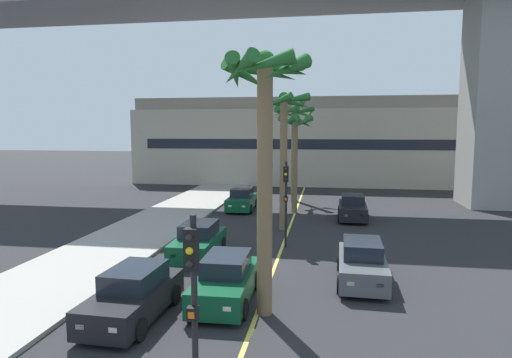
{
  "coord_description": "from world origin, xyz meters",
  "views": [
    {
      "loc": [
        2.04,
        1.34,
        5.72
      ],
      "look_at": [
        0.0,
        14.0,
        4.26
      ],
      "focal_mm": 30.56,
      "sensor_mm": 36.0,
      "label": 1
    }
  ],
  "objects_px": {
    "car_queue_front": "(242,200)",
    "traffic_light_median_near": "(193,296)",
    "car_queue_fourth": "(198,241)",
    "car_queue_fifth": "(134,295)",
    "car_queue_sixth": "(362,263)",
    "car_queue_third": "(353,208)",
    "palm_tree_near_median": "(294,128)",
    "palm_tree_farthest_median": "(265,116)",
    "palm_tree_far_median": "(295,136)",
    "palm_tree_mid_median": "(284,123)",
    "car_queue_second": "(226,280)",
    "traffic_light_median_far": "(286,192)"
  },
  "relations": [
    {
      "from": "car_queue_front",
      "to": "traffic_light_median_near",
      "type": "xyz_separation_m",
      "value": [
        3.53,
        -22.78,
        1.99
      ]
    },
    {
      "from": "car_queue_fourth",
      "to": "traffic_light_median_near",
      "type": "height_order",
      "value": "traffic_light_median_near"
    },
    {
      "from": "car_queue_fifth",
      "to": "car_queue_sixth",
      "type": "xyz_separation_m",
      "value": [
        7.1,
        4.37,
        0.0
      ]
    },
    {
      "from": "car_queue_fifth",
      "to": "traffic_light_median_near",
      "type": "distance_m",
      "value": 6.04
    },
    {
      "from": "car_queue_fifth",
      "to": "car_queue_sixth",
      "type": "bearing_deg",
      "value": 31.58
    },
    {
      "from": "car_queue_fourth",
      "to": "car_queue_sixth",
      "type": "bearing_deg",
      "value": -16.9
    },
    {
      "from": "car_queue_third",
      "to": "palm_tree_near_median",
      "type": "relative_size",
      "value": 0.54
    },
    {
      "from": "palm_tree_farthest_median",
      "to": "palm_tree_near_median",
      "type": "bearing_deg",
      "value": 91.89
    },
    {
      "from": "palm_tree_far_median",
      "to": "palm_tree_farthest_median",
      "type": "xyz_separation_m",
      "value": [
        0.28,
        -16.72,
        0.82
      ]
    },
    {
      "from": "palm_tree_near_median",
      "to": "palm_tree_far_median",
      "type": "height_order",
      "value": "palm_tree_near_median"
    },
    {
      "from": "car_queue_sixth",
      "to": "palm_tree_far_median",
      "type": "bearing_deg",
      "value": 104.74
    },
    {
      "from": "palm_tree_mid_median",
      "to": "palm_tree_far_median",
      "type": "height_order",
      "value": "palm_tree_mid_median"
    },
    {
      "from": "palm_tree_mid_median",
      "to": "palm_tree_farthest_median",
      "type": "relative_size",
      "value": 0.97
    },
    {
      "from": "palm_tree_mid_median",
      "to": "traffic_light_median_near",
      "type": "bearing_deg",
      "value": -89.98
    },
    {
      "from": "car_queue_fourth",
      "to": "traffic_light_median_near",
      "type": "distance_m",
      "value": 11.75
    },
    {
      "from": "car_queue_second",
      "to": "traffic_light_median_far",
      "type": "xyz_separation_m",
      "value": [
        1.35,
        7.03,
        1.99
      ]
    },
    {
      "from": "car_queue_fifth",
      "to": "palm_tree_far_median",
      "type": "bearing_deg",
      "value": 78.48
    },
    {
      "from": "car_queue_second",
      "to": "palm_tree_far_median",
      "type": "xyz_separation_m",
      "value": [
        1.13,
        15.94,
        4.58
      ]
    },
    {
      "from": "traffic_light_median_near",
      "to": "palm_tree_far_median",
      "type": "distance_m",
      "value": 22.44
    },
    {
      "from": "car_queue_front",
      "to": "car_queue_second",
      "type": "height_order",
      "value": "same"
    },
    {
      "from": "car_queue_third",
      "to": "palm_tree_mid_median",
      "type": "xyz_separation_m",
      "value": [
        -4.1,
        -3.67,
        5.34
      ]
    },
    {
      "from": "car_queue_fifth",
      "to": "palm_tree_farthest_median",
      "type": "bearing_deg",
      "value": 13.76
    },
    {
      "from": "car_queue_second",
      "to": "car_queue_fifth",
      "type": "height_order",
      "value": "same"
    },
    {
      "from": "palm_tree_far_median",
      "to": "car_queue_fourth",
      "type": "bearing_deg",
      "value": -107.4
    },
    {
      "from": "palm_tree_near_median",
      "to": "car_queue_fifth",
      "type": "bearing_deg",
      "value": -97.92
    },
    {
      "from": "car_queue_third",
      "to": "car_queue_sixth",
      "type": "distance_m",
      "value": 11.79
    },
    {
      "from": "car_queue_sixth",
      "to": "palm_tree_far_median",
      "type": "xyz_separation_m",
      "value": [
        -3.5,
        13.31,
        4.58
      ]
    },
    {
      "from": "traffic_light_median_near",
      "to": "palm_tree_near_median",
      "type": "xyz_separation_m",
      "value": [
        -0.18,
        27.36,
        3.11
      ]
    },
    {
      "from": "car_queue_fourth",
      "to": "palm_tree_far_median",
      "type": "height_order",
      "value": "palm_tree_far_median"
    },
    {
      "from": "car_queue_third",
      "to": "car_queue_fifth",
      "type": "distance_m",
      "value": 17.78
    },
    {
      "from": "car_queue_fifth",
      "to": "traffic_light_median_near",
      "type": "height_order",
      "value": "traffic_light_median_near"
    },
    {
      "from": "palm_tree_far_median",
      "to": "car_queue_front",
      "type": "bearing_deg",
      "value": 172.66
    },
    {
      "from": "car_queue_front",
      "to": "traffic_light_median_near",
      "type": "distance_m",
      "value": 23.14
    },
    {
      "from": "car_queue_sixth",
      "to": "palm_tree_mid_median",
      "type": "xyz_separation_m",
      "value": [
        -3.77,
        8.12,
        5.34
      ]
    },
    {
      "from": "car_queue_third",
      "to": "palm_tree_far_median",
      "type": "distance_m",
      "value": 6.16
    },
    {
      "from": "traffic_light_median_near",
      "to": "palm_tree_mid_median",
      "type": "bearing_deg",
      "value": 90.02
    },
    {
      "from": "car_queue_second",
      "to": "palm_tree_far_median",
      "type": "distance_m",
      "value": 16.63
    },
    {
      "from": "car_queue_second",
      "to": "palm_tree_farthest_median",
      "type": "height_order",
      "value": "palm_tree_farthest_median"
    },
    {
      "from": "car_queue_front",
      "to": "car_queue_fifth",
      "type": "bearing_deg",
      "value": -89.42
    },
    {
      "from": "car_queue_fourth",
      "to": "palm_tree_farthest_median",
      "type": "height_order",
      "value": "palm_tree_farthest_median"
    },
    {
      "from": "car_queue_third",
      "to": "traffic_light_median_far",
      "type": "distance_m",
      "value": 8.47
    },
    {
      "from": "car_queue_third",
      "to": "car_queue_sixth",
      "type": "xyz_separation_m",
      "value": [
        -0.33,
        -11.79,
        0.0
      ]
    },
    {
      "from": "traffic_light_median_near",
      "to": "car_queue_front",
      "type": "bearing_deg",
      "value": 98.81
    },
    {
      "from": "car_queue_front",
      "to": "car_queue_sixth",
      "type": "bearing_deg",
      "value": -62.16
    },
    {
      "from": "car_queue_sixth",
      "to": "palm_tree_farthest_median",
      "type": "height_order",
      "value": "palm_tree_farthest_median"
    },
    {
      "from": "traffic_light_median_near",
      "to": "palm_tree_near_median",
      "type": "relative_size",
      "value": 0.55
    },
    {
      "from": "car_queue_fifth",
      "to": "palm_tree_mid_median",
      "type": "xyz_separation_m",
      "value": [
        3.34,
        12.48,
        5.34
      ]
    },
    {
      "from": "palm_tree_near_median",
      "to": "car_queue_third",
      "type": "bearing_deg",
      "value": -57.06
    },
    {
      "from": "palm_tree_far_median",
      "to": "palm_tree_mid_median",
      "type": "bearing_deg",
      "value": -92.9
    },
    {
      "from": "palm_tree_near_median",
      "to": "traffic_light_median_far",
      "type": "bearing_deg",
      "value": -87.34
    }
  ]
}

